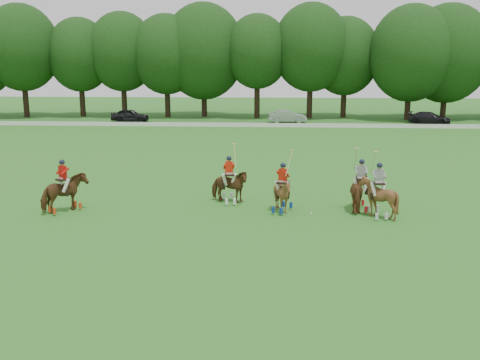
# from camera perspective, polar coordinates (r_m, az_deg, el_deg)

# --- Properties ---
(ground) EXTENTS (180.00, 180.00, 0.00)m
(ground) POSITION_cam_1_polar(r_m,az_deg,el_deg) (21.62, -2.23, -5.98)
(ground) COLOR #23661D
(ground) RESTS_ON ground
(tree_line) EXTENTS (117.98, 14.32, 14.75)m
(tree_line) POSITION_cam_1_polar(r_m,az_deg,el_deg) (68.50, 2.12, 13.51)
(tree_line) COLOR black
(tree_line) RESTS_ON ground
(boundary_rail) EXTENTS (120.00, 0.10, 0.44)m
(boundary_rail) POSITION_cam_1_polar(r_m,az_deg,el_deg) (58.82, 1.53, 5.90)
(boundary_rail) COLOR white
(boundary_rail) RESTS_ON ground
(car_left) EXTENTS (4.54, 2.01, 1.52)m
(car_left) POSITION_cam_1_polar(r_m,az_deg,el_deg) (65.48, -11.63, 6.78)
(car_left) COLOR black
(car_left) RESTS_ON ground
(car_mid) EXTENTS (4.60, 2.17, 1.46)m
(car_mid) POSITION_cam_1_polar(r_m,az_deg,el_deg) (63.23, 5.07, 6.76)
(car_mid) COLOR #A1A1A6
(car_mid) RESTS_ON ground
(car_right) EXTENTS (5.05, 3.58, 1.36)m
(car_right) POSITION_cam_1_polar(r_m,az_deg,el_deg) (65.70, 19.54, 6.27)
(car_right) COLOR black
(car_right) RESTS_ON ground
(polo_red_a) EXTENTS (2.09, 2.28, 2.49)m
(polo_red_a) POSITION_cam_1_polar(r_m,az_deg,el_deg) (26.07, -18.25, -1.32)
(polo_red_a) COLOR #522D15
(polo_red_a) RESTS_ON ground
(polo_red_b) EXTENTS (1.89, 1.70, 2.90)m
(polo_red_b) POSITION_cam_1_polar(r_m,az_deg,el_deg) (26.46, -1.18, -0.64)
(polo_red_b) COLOR #522D15
(polo_red_b) RESTS_ON ground
(polo_red_c) EXTENTS (1.80, 1.89, 2.88)m
(polo_red_c) POSITION_cam_1_polar(r_m,az_deg,el_deg) (24.85, 4.55, -1.55)
(polo_red_c) COLOR #522D15
(polo_red_c) RESTS_ON ground
(polo_stripe_a) EXTENTS (1.32, 2.14, 3.00)m
(polo_stripe_a) POSITION_cam_1_polar(r_m,az_deg,el_deg) (25.67, 12.72, -1.24)
(polo_stripe_a) COLOR #522D15
(polo_stripe_a) RESTS_ON ground
(polo_stripe_b) EXTENTS (1.63, 1.79, 3.03)m
(polo_stripe_b) POSITION_cam_1_polar(r_m,az_deg,el_deg) (24.78, 14.49, -1.78)
(polo_stripe_b) COLOR #522D15
(polo_stripe_b) RESTS_ON ground
(polo_ball) EXTENTS (0.09, 0.09, 0.09)m
(polo_ball) POSITION_cam_1_polar(r_m,az_deg,el_deg) (24.79, 7.58, -3.57)
(polo_ball) COLOR white
(polo_ball) RESTS_ON ground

